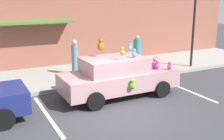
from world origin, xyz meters
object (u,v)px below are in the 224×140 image
Objects in this scene: plush_covered_car at (118,76)px; pedestrian_walking_past at (137,52)px; street_lamp_post at (194,20)px; teddy_bear_on_sidewalk at (156,64)px; pedestrian_by_lamp at (75,58)px.

plush_covered_car reaches higher than pedestrian_walking_past.
street_lamp_post is at bearing -32.85° from pedestrian_walking_past.
pedestrian_walking_past is (-0.27, 1.37, 0.45)m from teddy_bear_on_sidewalk.
plush_covered_car reaches higher than teddy_bear_on_sidewalk.
street_lamp_post is 2.40× the size of pedestrian_by_lamp.
teddy_bear_on_sidewalk is (3.35, 2.17, -0.37)m from plush_covered_car.
street_lamp_post reaches higher than pedestrian_walking_past.
street_lamp_post is at bearing -11.50° from pedestrian_by_lamp.
plush_covered_car is 1.12× the size of street_lamp_post.
plush_covered_car reaches higher than pedestrian_by_lamp.
street_lamp_post is (5.53, 1.96, 1.80)m from plush_covered_car.
street_lamp_post is 6.46m from pedestrian_by_lamp.
plush_covered_car is 3.26m from pedestrian_by_lamp.
pedestrian_walking_past reaches higher than teddy_bear_on_sidewalk.
pedestrian_walking_past is (-2.44, 1.58, -1.71)m from street_lamp_post.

